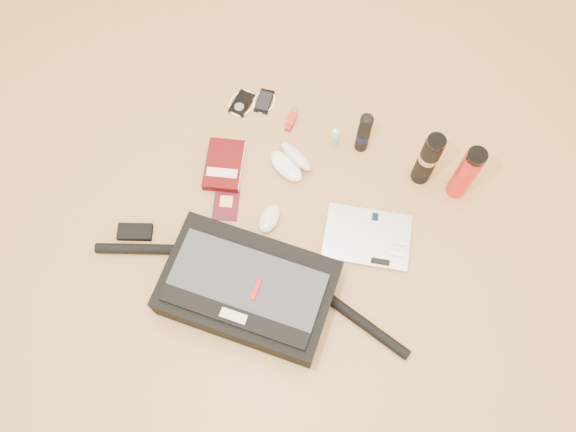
# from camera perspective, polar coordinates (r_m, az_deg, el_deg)

# --- Properties ---
(ground) EXTENTS (4.00, 4.00, 0.00)m
(ground) POSITION_cam_1_polar(r_m,az_deg,el_deg) (1.88, 0.29, -2.45)
(ground) COLOR #A57A44
(ground) RESTS_ON ground
(messenger_bag) EXTENTS (1.07, 0.38, 0.15)m
(messenger_bag) POSITION_cam_1_polar(r_m,az_deg,el_deg) (1.77, -4.15, -7.35)
(messenger_bag) COLOR black
(messenger_bag) RESTS_ON ground
(laptop) EXTENTS (0.33, 0.27, 0.03)m
(laptop) POSITION_cam_1_polar(r_m,az_deg,el_deg) (1.89, 8.08, -2.16)
(laptop) COLOR #AFAFB2
(laptop) RESTS_ON ground
(book) EXTENTS (0.18, 0.22, 0.04)m
(book) POSITION_cam_1_polar(r_m,az_deg,el_deg) (1.99, -6.46, 5.15)
(book) COLOR #410708
(book) RESTS_ON ground
(passport) EXTENTS (0.13, 0.14, 0.01)m
(passport) POSITION_cam_1_polar(r_m,az_deg,el_deg) (1.94, -6.31, 1.20)
(passport) COLOR #430B18
(passport) RESTS_ON ground
(mouse) EXTENTS (0.07, 0.11, 0.04)m
(mouse) POSITION_cam_1_polar(r_m,az_deg,el_deg) (1.89, -1.92, -0.24)
(mouse) COLOR silver
(mouse) RESTS_ON ground
(sunglasses_case) EXTENTS (0.18, 0.17, 0.08)m
(sunglasses_case) POSITION_cam_1_polar(r_m,az_deg,el_deg) (1.97, 0.32, 5.57)
(sunglasses_case) COLOR white
(sunglasses_case) RESTS_ON ground
(ipod) EXTENTS (0.09, 0.10, 0.01)m
(ipod) POSITION_cam_1_polar(r_m,az_deg,el_deg) (2.12, -4.71, 11.33)
(ipod) COLOR black
(ipod) RESTS_ON ground
(phone) EXTENTS (0.09, 0.11, 0.01)m
(phone) POSITION_cam_1_polar(r_m,az_deg,el_deg) (2.12, -2.42, 11.57)
(phone) COLOR black
(phone) RESTS_ON ground
(inhaler) EXTENTS (0.04, 0.10, 0.03)m
(inhaler) POSITION_cam_1_polar(r_m,az_deg,el_deg) (2.07, 0.37, 9.84)
(inhaler) COLOR #B3261B
(inhaler) RESTS_ON ground
(spray_bottle) EXTENTS (0.03, 0.03, 0.11)m
(spray_bottle) POSITION_cam_1_polar(r_m,az_deg,el_deg) (2.00, 4.74, 7.83)
(spray_bottle) COLOR #91B3C9
(spray_bottle) RESTS_ON ground
(aerosol_can) EXTENTS (0.06, 0.06, 0.20)m
(aerosol_can) POSITION_cam_1_polar(r_m,az_deg,el_deg) (1.96, 7.72, 8.40)
(aerosol_can) COLOR black
(aerosol_can) RESTS_ON ground
(thermos_black) EXTENTS (0.08, 0.08, 0.25)m
(thermos_black) POSITION_cam_1_polar(r_m,az_deg,el_deg) (1.92, 14.02, 5.62)
(thermos_black) COLOR black
(thermos_black) RESTS_ON ground
(thermos_red) EXTENTS (0.07, 0.07, 0.26)m
(thermos_red) POSITION_cam_1_polar(r_m,az_deg,el_deg) (1.93, 17.61, 4.15)
(thermos_red) COLOR red
(thermos_red) RESTS_ON ground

